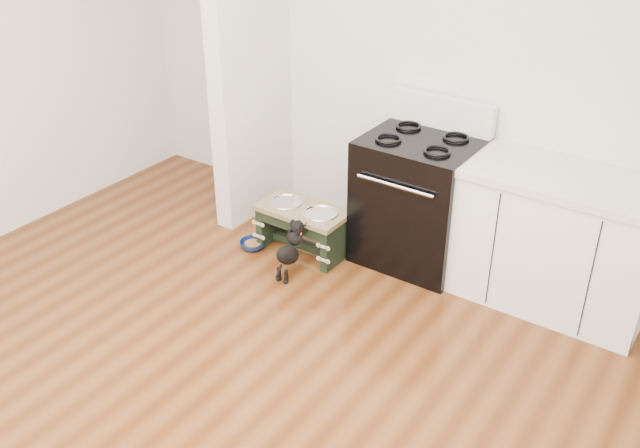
% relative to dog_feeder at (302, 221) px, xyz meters
% --- Properties ---
extents(ground, '(5.00, 5.00, 0.00)m').
position_rel_dog_feeder_xyz_m(ground, '(0.46, -1.75, -0.26)').
color(ground, '#4E260E').
rests_on(ground, ground).
extents(room_shell, '(5.00, 5.00, 5.00)m').
position_rel_dog_feeder_xyz_m(room_shell, '(0.46, -1.75, 1.36)').
color(room_shell, silver).
rests_on(room_shell, ground).
extents(partition_wall, '(0.15, 0.80, 2.70)m').
position_rel_dog_feeder_xyz_m(partition_wall, '(-0.72, 0.35, 1.09)').
color(partition_wall, silver).
rests_on(partition_wall, ground).
extents(oven_range, '(0.76, 0.69, 1.14)m').
position_rel_dog_feeder_xyz_m(oven_range, '(0.71, 0.40, 0.22)').
color(oven_range, black).
rests_on(oven_range, ground).
extents(cabinet_run, '(1.24, 0.64, 0.91)m').
position_rel_dog_feeder_xyz_m(cabinet_run, '(1.69, 0.42, 0.20)').
color(cabinet_run, white).
rests_on(cabinet_run, ground).
extents(dog_feeder, '(0.66, 0.35, 0.37)m').
position_rel_dog_feeder_xyz_m(dog_feeder, '(0.00, 0.00, 0.00)').
color(dog_feeder, black).
rests_on(dog_feeder, ground).
extents(puppy, '(0.12, 0.34, 0.40)m').
position_rel_dog_feeder_xyz_m(puppy, '(0.12, -0.30, -0.04)').
color(puppy, black).
rests_on(puppy, ground).
extents(floor_bowl, '(0.21, 0.21, 0.06)m').
position_rel_dog_feeder_xyz_m(floor_bowl, '(-0.33, -0.18, -0.23)').
color(floor_bowl, '#0B1D51').
rests_on(floor_bowl, ground).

